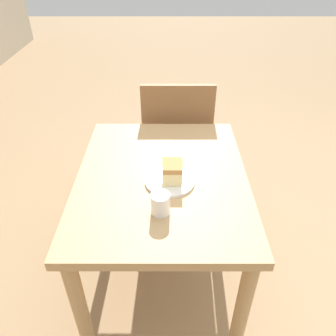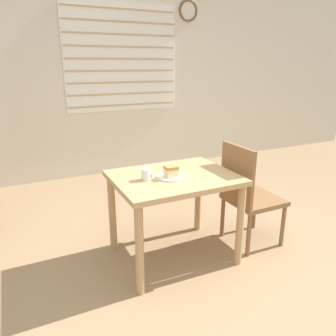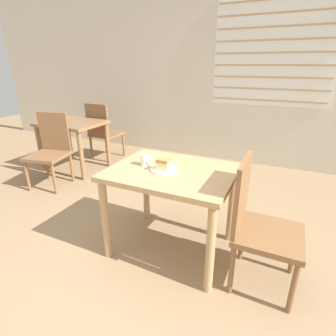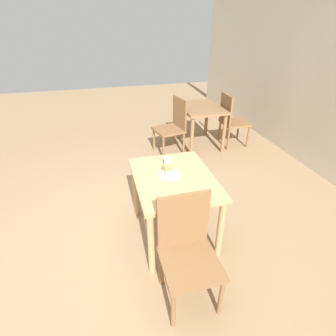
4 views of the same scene
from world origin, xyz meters
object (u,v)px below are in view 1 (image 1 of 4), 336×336
dining_table_near (162,195)px  coffee_mug (160,203)px  plate (170,181)px  chair_near_window (177,142)px  cake_slice (172,172)px

dining_table_near → coffee_mug: bearing=179.7°
plate → chair_near_window: bearing=-3.8°
cake_slice → coffee_mug: size_ratio=1.11×
dining_table_near → coffee_mug: size_ratio=10.95×
dining_table_near → cake_slice: (-0.05, -0.04, 0.17)m
plate → coffee_mug: size_ratio=2.46×
chair_near_window → cake_slice: size_ratio=9.60×
dining_table_near → chair_near_window: (0.67, -0.08, -0.12)m
dining_table_near → cake_slice: cake_slice is taller
dining_table_near → coffee_mug: coffee_mug is taller
plate → coffee_mug: bearing=168.8°
chair_near_window → cake_slice: (-0.72, 0.04, 0.29)m
chair_near_window → plate: chair_near_window is taller
chair_near_window → dining_table_near: bearing=83.0°
dining_table_near → chair_near_window: size_ratio=1.03×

